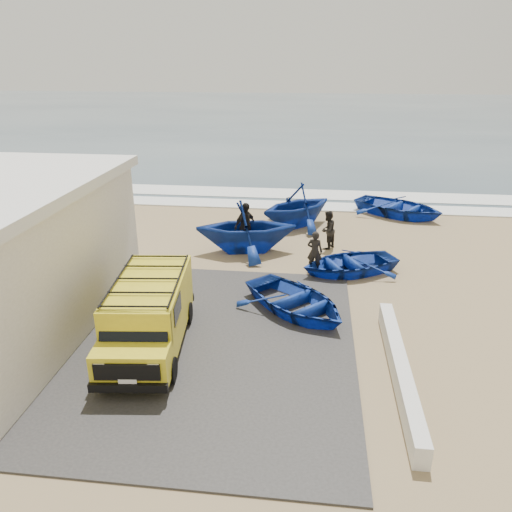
{
  "coord_description": "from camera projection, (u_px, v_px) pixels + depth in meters",
  "views": [
    {
      "loc": [
        2.71,
        -13.68,
        7.42
      ],
      "look_at": [
        0.88,
        1.71,
        1.2
      ],
      "focal_mm": 35.0,
      "sensor_mm": 36.0,
      "label": 1
    }
  ],
  "objects": [
    {
      "name": "ground",
      "position": [
        222.0,
        310.0,
        15.67
      ],
      "size": [
        160.0,
        160.0,
        0.0
      ],
      "primitive_type": "plane",
      "color": "#9C835A"
    },
    {
      "name": "slab",
      "position": [
        139.0,
        339.0,
        14.03
      ],
      "size": [
        12.0,
        10.0,
        0.05
      ],
      "primitive_type": "cube",
      "color": "#3A3835",
      "rests_on": "ground"
    },
    {
      "name": "ocean",
      "position": [
        297.0,
        115.0,
        67.27
      ],
      "size": [
        180.0,
        88.0,
        0.01
      ],
      "primitive_type": "cube",
      "color": "#385166",
      "rests_on": "ground"
    },
    {
      "name": "surf_line",
      "position": [
        262.0,
        205.0,
        26.71
      ],
      "size": [
        180.0,
        1.6,
        0.06
      ],
      "primitive_type": "cube",
      "color": "white",
      "rests_on": "ground"
    },
    {
      "name": "surf_wash",
      "position": [
        267.0,
        193.0,
        29.02
      ],
      "size": [
        180.0,
        2.2,
        0.04
      ],
      "primitive_type": "cube",
      "color": "white",
      "rests_on": "ground"
    },
    {
      "name": "parapet",
      "position": [
        400.0,
        369.0,
        12.25
      ],
      "size": [
        0.35,
        6.0,
        0.55
      ],
      "primitive_type": "cube",
      "color": "silver",
      "rests_on": "ground"
    },
    {
      "name": "van",
      "position": [
        149.0,
        312.0,
        13.33
      ],
      "size": [
        2.27,
        4.76,
        1.97
      ],
      "rotation": [
        0.0,
        0.0,
        0.11
      ],
      "color": "yellow",
      "rests_on": "ground"
    },
    {
      "name": "boat_near_left",
      "position": [
        296.0,
        301.0,
        15.4
      ],
      "size": [
        4.66,
        4.67,
        0.8
      ],
      "primitive_type": "imported",
      "rotation": [
        0.0,
        0.0,
        0.78
      ],
      "color": "#133599",
      "rests_on": "ground"
    },
    {
      "name": "boat_near_right",
      "position": [
        349.0,
        263.0,
        18.27
      ],
      "size": [
        4.4,
        3.91,
        0.75
      ],
      "primitive_type": "imported",
      "rotation": [
        0.0,
        0.0,
        -1.13
      ],
      "color": "#133599",
      "rests_on": "ground"
    },
    {
      "name": "boat_mid_left",
      "position": [
        246.0,
        227.0,
        20.02
      ],
      "size": [
        4.59,
        4.15,
        2.12
      ],
      "primitive_type": "imported",
      "rotation": [
        0.0,
        0.0,
        1.76
      ],
      "color": "#133599",
      "rests_on": "ground"
    },
    {
      "name": "boat_far_left",
      "position": [
        297.0,
        205.0,
        23.07
      ],
      "size": [
        5.09,
        5.07,
        2.03
      ],
      "primitive_type": "imported",
      "rotation": [
        0.0,
        0.0,
        -0.82
      ],
      "color": "#133599",
      "rests_on": "ground"
    },
    {
      "name": "boat_far_right",
      "position": [
        399.0,
        207.0,
        24.8
      ],
      "size": [
        5.43,
        5.08,
        0.92
      ],
      "primitive_type": "imported",
      "rotation": [
        0.0,
        0.0,
        0.98
      ],
      "color": "#133599",
      "rests_on": "ground"
    },
    {
      "name": "fisherman_front",
      "position": [
        315.0,
        252.0,
        18.24
      ],
      "size": [
        0.63,
        0.47,
        1.56
      ],
      "primitive_type": "imported",
      "rotation": [
        0.0,
        0.0,
        2.97
      ],
      "color": "black",
      "rests_on": "ground"
    },
    {
      "name": "fisherman_middle",
      "position": [
        328.0,
        230.0,
        20.43
      ],
      "size": [
        0.92,
        0.98,
        1.6
      ],
      "primitive_type": "imported",
      "rotation": [
        0.0,
        0.0,
        -2.09
      ],
      "color": "black",
      "rests_on": "ground"
    },
    {
      "name": "fisherman_back",
      "position": [
        245.0,
        226.0,
        20.31
      ],
      "size": [
        1.08,
        1.2,
        1.97
      ],
      "primitive_type": "imported",
      "rotation": [
        0.0,
        0.0,
        0.91
      ],
      "color": "black",
      "rests_on": "ground"
    }
  ]
}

